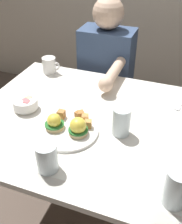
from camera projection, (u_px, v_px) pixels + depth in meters
The scene contains 10 objects.
ground_plane at pixel (97, 216), 1.64m from camera, with size 6.00×6.00×0.00m, color brown.
dining_table at pixel (99, 139), 1.27m from camera, with size 1.20×0.90×0.74m.
eggs_benedict_plate at pixel (68, 127), 1.14m from camera, with size 0.27×0.27×0.09m.
fruit_bowl at pixel (26, 104), 1.27m from camera, with size 0.12×0.12×0.06m.
coffee_mug at pixel (50, 65), 1.58m from camera, with size 0.11×0.08×0.09m.
fork at pixel (181, 104), 1.32m from camera, with size 0.06×0.15×0.00m.
water_glass_near at pixel (121, 123), 1.11m from camera, with size 0.08×0.08×0.13m.
water_glass_far at pixel (176, 190), 0.83m from camera, with size 0.08×0.08×0.14m.
water_glass_extra at pixel (47, 159), 0.95m from camera, with size 0.08×0.08×0.11m.
diner_person at pixel (105, 75), 1.77m from camera, with size 0.34×0.54×1.14m.
Camera 1 is at (0.30, -0.92, 1.48)m, focal length 42.58 mm.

